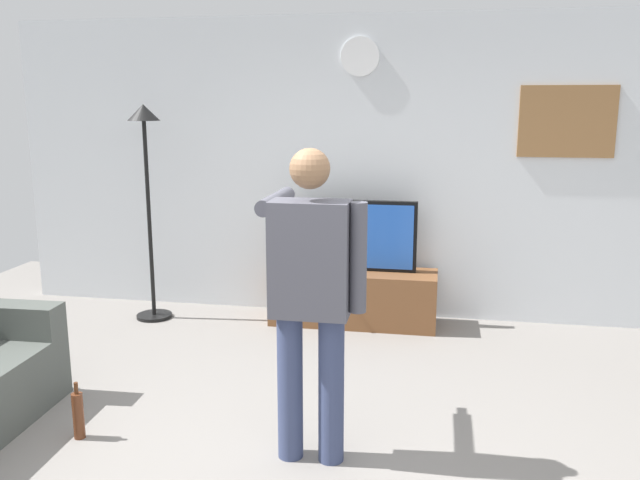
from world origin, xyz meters
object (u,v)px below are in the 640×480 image
(tv_stand, at_px, (353,297))
(floor_lamp, at_px, (146,168))
(wall_clock, at_px, (360,57))
(beverage_bottle, at_px, (78,415))
(television, at_px, (355,235))
(framed_picture, at_px, (567,122))
(person_standing_nearer_lamp, at_px, (311,289))

(tv_stand, distance_m, floor_lamp, 2.16)
(floor_lamp, bearing_deg, wall_clock, 14.23)
(floor_lamp, xyz_separation_m, beverage_bottle, (0.50, -2.16, -1.23))
(tv_stand, bearing_deg, floor_lamp, -174.60)
(television, bearing_deg, framed_picture, 8.06)
(beverage_bottle, bearing_deg, floor_lamp, 103.13)
(television, relative_size, floor_lamp, 0.57)
(tv_stand, height_order, floor_lamp, floor_lamp)
(wall_clock, bearing_deg, tv_stand, -90.00)
(framed_picture, relative_size, beverage_bottle, 2.25)
(tv_stand, height_order, beverage_bottle, tv_stand)
(tv_stand, relative_size, framed_picture, 1.86)
(television, bearing_deg, beverage_bottle, -119.01)
(person_standing_nearer_lamp, bearing_deg, tv_stand, 91.63)
(wall_clock, xyz_separation_m, framed_picture, (1.75, 0.00, -0.55))
(tv_stand, bearing_deg, television, 90.00)
(framed_picture, xyz_separation_m, beverage_bottle, (-3.07, -2.63, -1.64))
(beverage_bottle, bearing_deg, wall_clock, 63.30)
(wall_clock, bearing_deg, person_standing_nearer_lamp, -88.55)
(person_standing_nearer_lamp, bearing_deg, framed_picture, 56.88)
(framed_picture, xyz_separation_m, floor_lamp, (-3.58, -0.47, -0.41))
(person_standing_nearer_lamp, bearing_deg, wall_clock, 91.45)
(tv_stand, xyz_separation_m, wall_clock, (0.00, 0.29, 2.09))
(tv_stand, xyz_separation_m, person_standing_nearer_lamp, (0.07, -2.29, 0.73))
(framed_picture, bearing_deg, television, -171.94)
(person_standing_nearer_lamp, xyz_separation_m, beverage_bottle, (-1.39, -0.04, -0.83))
(television, height_order, framed_picture, framed_picture)
(beverage_bottle, bearing_deg, person_standing_nearer_lamp, 1.67)
(tv_stand, distance_m, person_standing_nearer_lamp, 2.41)
(floor_lamp, xyz_separation_m, person_standing_nearer_lamp, (1.89, -2.12, -0.40))
(television, height_order, wall_clock, wall_clock)
(framed_picture, height_order, beverage_bottle, framed_picture)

